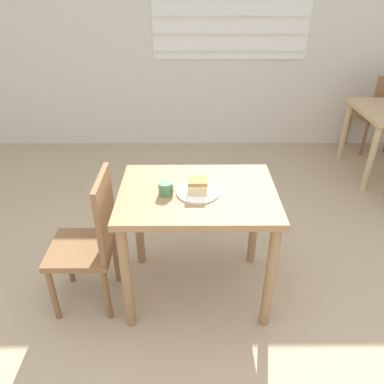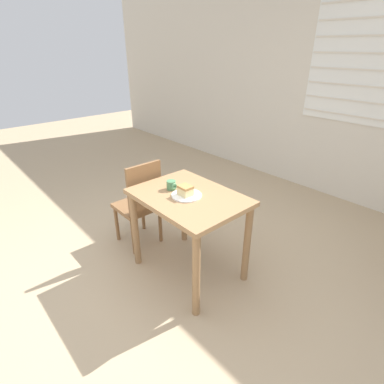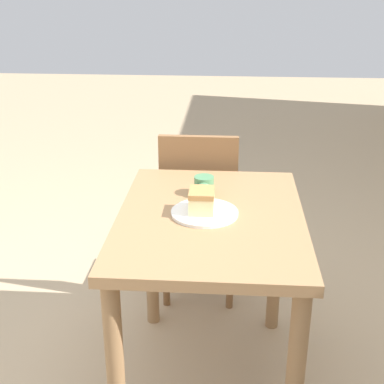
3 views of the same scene
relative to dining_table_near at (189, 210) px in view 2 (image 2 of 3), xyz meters
name	(u,v)px [view 2 (image 2 of 3)]	position (x,y,z in m)	size (l,w,h in m)	color
ground_plane	(143,298)	(0.01, -0.51, -0.64)	(14.00, 14.00, 0.00)	tan
wall_back	(344,88)	(0.02, 2.51, 0.77)	(10.00, 0.10, 2.80)	beige
dining_table_near	(189,210)	(0.00, 0.00, 0.00)	(0.92, 0.68, 0.78)	#9E754C
chair_near_window	(140,202)	(-0.64, -0.08, -0.16)	(0.38, 0.38, 0.91)	brown
plate	(187,195)	(0.00, -0.02, 0.14)	(0.25, 0.25, 0.01)	white
cake_slice	(185,190)	(0.00, -0.03, 0.19)	(0.11, 0.09, 0.08)	beige
coffee_mug	(171,185)	(-0.18, -0.03, 0.17)	(0.09, 0.08, 0.08)	#4C8456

